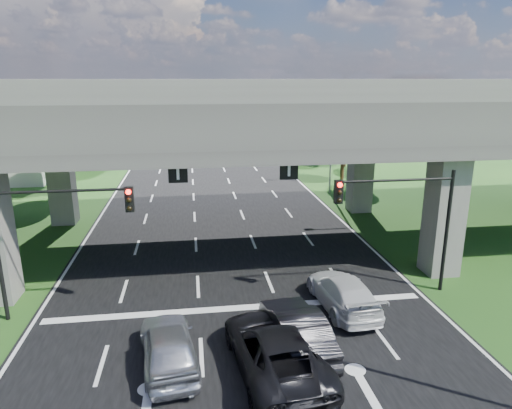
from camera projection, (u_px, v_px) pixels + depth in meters
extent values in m
plane|color=#1C4115|center=(249.00, 353.00, 17.26)|extent=(160.00, 160.00, 0.00)
cube|color=black|center=(227.00, 255.00, 26.80)|extent=(18.00, 120.00, 0.03)
cube|color=#363331|center=(222.00, 115.00, 26.57)|extent=(80.00, 15.00, 2.00)
cube|color=slate|center=(234.00, 92.00, 19.26)|extent=(80.00, 0.50, 1.00)
cube|color=slate|center=(215.00, 86.00, 33.09)|extent=(80.00, 0.50, 1.00)
cube|color=slate|center=(61.00, 175.00, 31.98)|extent=(1.60, 1.60, 7.00)
cube|color=slate|center=(445.00, 209.00, 23.57)|extent=(1.60, 1.60, 7.00)
cube|color=slate|center=(361.00, 167.00, 35.01)|extent=(1.60, 1.60, 7.00)
cube|color=black|center=(178.00, 173.00, 20.08)|extent=(0.85, 0.06, 0.85)
cube|color=black|center=(289.00, 170.00, 20.77)|extent=(0.85, 0.06, 0.85)
cylinder|color=black|center=(447.00, 232.00, 21.66)|extent=(0.18, 0.18, 6.00)
cylinder|color=black|center=(396.00, 180.00, 20.58)|extent=(5.50, 0.12, 0.12)
cube|color=black|center=(339.00, 192.00, 20.14)|extent=(0.35, 0.28, 1.05)
sphere|color=#FF0C05|center=(340.00, 185.00, 19.89)|extent=(0.22, 0.22, 0.22)
cylinder|color=black|center=(60.00, 191.00, 18.58)|extent=(5.50, 0.12, 0.12)
cube|color=black|center=(129.00, 199.00, 18.90)|extent=(0.35, 0.28, 1.05)
sphere|color=#FF0C05|center=(128.00, 192.00, 18.65)|extent=(0.22, 0.22, 0.22)
cylinder|color=gray|center=(332.00, 137.00, 40.27)|extent=(0.16, 0.16, 10.00)
cylinder|color=gray|center=(317.00, 82.00, 38.80)|extent=(3.00, 0.10, 0.10)
cube|color=gray|center=(300.00, 84.00, 38.62)|extent=(0.60, 0.25, 0.18)
cylinder|color=gray|center=(292.00, 121.00, 55.52)|extent=(0.16, 0.16, 10.00)
cylinder|color=gray|center=(281.00, 81.00, 54.06)|extent=(3.00, 0.10, 0.10)
cube|color=gray|center=(268.00, 82.00, 53.88)|extent=(0.60, 0.25, 0.18)
cylinder|color=black|center=(52.00, 178.00, 39.69)|extent=(0.36, 0.36, 3.30)
sphere|color=#154E15|center=(47.00, 144.00, 38.89)|extent=(4.50, 4.50, 4.50)
sphere|color=#154E15|center=(49.00, 128.00, 38.30)|extent=(3.60, 3.60, 3.60)
sphere|color=#154E15|center=(46.00, 154.00, 39.47)|extent=(3.30, 3.30, 3.30)
cylinder|color=black|center=(43.00, 165.00, 46.97)|extent=(0.36, 0.36, 2.86)
sphere|color=#154E15|center=(40.00, 140.00, 46.27)|extent=(3.90, 3.90, 3.90)
sphere|color=#154E15|center=(42.00, 128.00, 45.73)|extent=(3.12, 3.12, 3.12)
sphere|color=#154E15|center=(39.00, 147.00, 46.82)|extent=(2.86, 2.86, 2.86)
cylinder|color=black|center=(98.00, 149.00, 55.06)|extent=(0.36, 0.36, 3.52)
sphere|color=#154E15|center=(95.00, 123.00, 54.20)|extent=(4.80, 4.80, 4.80)
sphere|color=#154E15|center=(97.00, 110.00, 53.59)|extent=(3.84, 3.84, 3.84)
sphere|color=#154E15|center=(94.00, 130.00, 54.80)|extent=(3.52, 3.52, 3.52)
cylinder|color=black|center=(342.00, 167.00, 45.35)|extent=(0.36, 0.36, 3.08)
sphere|color=#154E15|center=(344.00, 139.00, 44.60)|extent=(4.20, 4.20, 4.20)
sphere|color=#154E15|center=(349.00, 126.00, 44.03)|extent=(3.36, 3.36, 3.36)
sphere|color=#154E15|center=(339.00, 147.00, 45.17)|extent=(3.08, 3.08, 3.08)
cylinder|color=black|center=(345.00, 154.00, 53.42)|extent=(0.36, 0.36, 2.86)
sphere|color=#154E15|center=(346.00, 132.00, 52.73)|extent=(3.90, 3.90, 3.90)
sphere|color=#154E15|center=(351.00, 122.00, 52.18)|extent=(3.12, 3.12, 3.12)
sphere|color=#154E15|center=(342.00, 139.00, 53.28)|extent=(2.86, 2.86, 2.86)
cylinder|color=black|center=(296.00, 144.00, 60.44)|extent=(0.36, 0.36, 3.30)
sphere|color=#154E15|center=(297.00, 121.00, 59.64)|extent=(4.50, 4.50, 4.50)
sphere|color=#154E15|center=(300.00, 111.00, 59.05)|extent=(3.60, 3.60, 3.60)
sphere|color=#154E15|center=(294.00, 128.00, 60.22)|extent=(3.30, 3.30, 3.30)
imported|color=#B2B3BA|center=(168.00, 345.00, 16.30)|extent=(2.52, 4.91, 1.60)
imported|color=black|center=(296.00, 329.00, 17.29)|extent=(2.17, 5.15, 1.65)
imported|color=silver|center=(343.00, 292.00, 20.46)|extent=(2.41, 5.27, 1.49)
imported|color=black|center=(275.00, 349.00, 15.98)|extent=(3.43, 6.36, 1.70)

